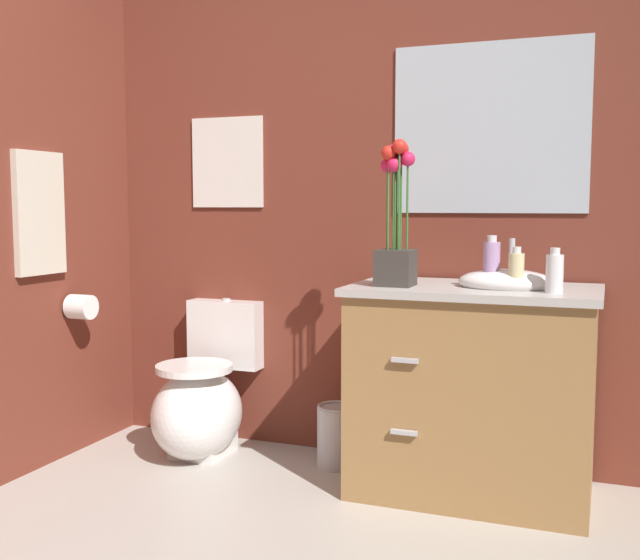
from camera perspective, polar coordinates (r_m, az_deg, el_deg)
The scene contains 12 objects.
wall_back at distance 3.30m, azimuth 8.87°, elevation 7.65°, with size 4.25×0.05×2.50m, color maroon.
toilet at distance 3.50m, azimuth -8.89°, elevation -9.11°, with size 0.38×0.59×0.69m.
vanity_cabinet at distance 3.03m, azimuth 11.48°, elevation -8.00°, with size 0.94×0.56×1.00m.
flower_vase at distance 2.91m, azimuth 5.75°, elevation 3.85°, with size 0.14×0.14×0.56m.
soap_bottle at distance 2.91m, azimuth 12.84°, elevation 1.20°, with size 0.06×0.06×0.20m.
lotion_bottle at distance 2.79m, azimuth 17.31°, elevation 0.53°, with size 0.06×0.06×0.16m.
hand_wash_bottle at distance 2.85m, azimuth 14.62°, elevation 0.69°, with size 0.06×0.06×0.16m.
trash_bin at distance 3.34m, azimuth 1.35°, elevation -11.67°, with size 0.18×0.18×0.27m.
wall_poster at distance 3.62m, azimuth -7.02°, elevation 8.81°, with size 0.37×0.01×0.42m, color silver.
wall_mirror at distance 3.25m, azimuth 12.67°, elevation 11.15°, with size 0.80×0.01×0.70m, color #B2BCC6.
hanging_towel at distance 3.40m, azimuth -20.44°, elevation 4.75°, with size 0.03×0.28×0.52m, color beige.
toilet_paper_roll at distance 3.53m, azimuth -17.62°, elevation -1.95°, with size 0.11×0.11×0.11m, color white.
Camera 1 is at (0.90, -1.47, 1.13)m, focal length 42.32 mm.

